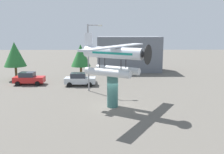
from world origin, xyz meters
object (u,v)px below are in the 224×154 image
car_near_red (29,78)px  tree_east (81,56)px  streetlight_primary (90,53)px  floatplane_monument (114,58)px  car_mid_silver (80,79)px  storefront_building (129,54)px  tree_west (15,54)px  display_pedestal (113,91)px

car_near_red → tree_east: size_ratio=0.77×
tree_east → streetlight_primary: bearing=-73.8°
floatplane_monument → car_mid_silver: 11.36m
car_near_red → streetlight_primary: 10.42m
storefront_building → tree_east: size_ratio=2.10×
streetlight_primary → tree_east: size_ratio=1.51×
floatplane_monument → streetlight_primary: size_ratio=1.15×
tree_west → streetlight_primary: bearing=-30.9°
floatplane_monument → car_near_red: (-11.69, 10.40, -4.07)m
display_pedestal → tree_east: 13.75m
floatplane_monument → streetlight_primary: streetlight_primary is taller
car_mid_silver → tree_east: (-0.15, 3.26, 2.93)m
tree_west → tree_east: (10.03, -0.82, -0.12)m
tree_west → tree_east: tree_west is taller
car_near_red → streetlight_primary: size_ratio=0.51×
car_mid_silver → tree_west: tree_west is taller
display_pedestal → storefront_building: 22.32m
tree_west → tree_east: size_ratio=1.06×
display_pedestal → floatplane_monument: 3.31m
tree_east → storefront_building: bearing=49.1°
car_mid_silver → tree_west: 11.38m
car_near_red → car_mid_silver: size_ratio=1.00×
car_near_red → car_mid_silver: same height
storefront_building → tree_west: storefront_building is taller
car_near_red → storefront_building: (15.04, 11.67, 2.29)m
floatplane_monument → car_mid_silver: size_ratio=2.26×
car_near_red → storefront_building: 19.17m
car_near_red → car_mid_silver: (7.23, -0.77, 0.00)m
car_mid_silver → tree_west: size_ratio=0.73×
car_near_red → tree_west: tree_west is taller
floatplane_monument → storefront_building: size_ratio=0.83×
floatplane_monument → car_near_red: size_ratio=2.26×
streetlight_primary → floatplane_monument: bearing=-67.1°
floatplane_monument → tree_east: size_ratio=1.74×
streetlight_primary → storefront_building: bearing=68.3°
car_near_red → floatplane_monument: bearing=-41.7°
car_mid_silver → streetlight_primary: bearing=-61.0°
floatplane_monument → streetlight_primary: (-2.79, 6.61, -0.18)m
car_near_red → streetlight_primary: bearing=-23.0°
streetlight_primary → car_mid_silver: bearing=119.0°
floatplane_monument → tree_west: size_ratio=1.64×
car_mid_silver → tree_east: tree_east is taller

